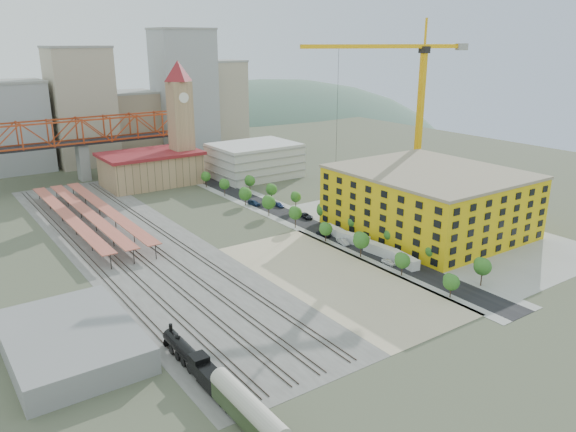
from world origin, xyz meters
TOP-DOWN VIEW (x-y plane):
  - ground at (0.00, 0.00)m, footprint 400.00×400.00m
  - ballast_strip at (-36.00, 17.50)m, footprint 36.00×165.00m
  - dirt_lot at (-4.00, -31.50)m, footprint 28.00×67.00m
  - street_asphalt at (16.00, 15.00)m, footprint 12.00×170.00m
  - sidewalk_west at (10.50, 15.00)m, footprint 3.00×170.00m
  - sidewalk_east at (21.50, 15.00)m, footprint 3.00×170.00m
  - construction_pad at (45.00, -20.00)m, footprint 50.00×90.00m
  - rail_tracks at (-37.80, 17.50)m, footprint 26.56×160.00m
  - platform_canopies at (-41.00, 45.00)m, footprint 16.00×80.00m
  - station_hall at (-5.00, 82.00)m, footprint 38.00×24.00m
  - clock_tower at (8.00, 79.99)m, footprint 12.00×12.00m
  - parking_garage at (36.00, 70.00)m, footprint 34.00×26.00m
  - truss_bridge at (-25.00, 105.00)m, footprint 94.00×9.60m
  - construction_building at (42.00, -20.00)m, footprint 44.60×50.60m
  - warehouse at (-66.00, -30.00)m, footprint 22.00×32.00m
  - street_trees at (16.00, 5.00)m, footprint 15.40×124.40m
  - skyline at (7.47, 142.31)m, footprint 133.00×46.00m
  - distant_hills at (45.28, 260.00)m, footprint 647.00×264.00m
  - locomotive at (-50.00, -47.49)m, footprint 2.84×21.92m
  - coach at (-50.00, -67.19)m, footprint 3.15×18.27m
  - tower_crane at (61.94, 8.57)m, footprint 54.82×24.65m
  - site_trailer_a at (16.00, -35.31)m, footprint 3.90×10.26m
  - site_trailer_b at (16.00, -26.79)m, footprint 3.55×10.36m
  - site_trailer_c at (16.00, -15.65)m, footprint 5.25×10.26m
  - site_trailer_d at (16.00, -7.53)m, footprint 3.04×9.17m
  - car_0 at (13.00, -33.03)m, footprint 1.90×4.19m
  - car_1 at (13.00, -14.92)m, footprint 2.35×4.88m
  - car_2 at (13.00, -6.17)m, footprint 2.51×5.21m
  - car_3 at (13.00, 33.35)m, footprint 2.96×5.61m
  - car_4 at (19.00, -32.12)m, footprint 2.48×4.58m
  - car_5 at (19.00, -5.79)m, footprint 1.95×4.33m
  - car_6 at (19.00, 10.71)m, footprint 3.05×5.79m
  - car_7 at (19.00, 26.52)m, footprint 2.06×4.86m

SIDE VIEW (x-z plane):
  - distant_hills at x=45.28m, z-range -193.04..33.96m
  - ground at x=0.00m, z-range 0.00..0.00m
  - street_trees at x=16.00m, z-range -4.00..4.00m
  - sidewalk_west at x=10.50m, z-range 0.00..0.04m
  - sidewalk_east at x=21.50m, z-range 0.00..0.04m
  - ballast_strip at x=-36.00m, z-range 0.00..0.06m
  - dirt_lot at x=-4.00m, z-range 0.00..0.06m
  - street_asphalt at x=16.00m, z-range 0.00..0.06m
  - construction_pad at x=45.00m, z-range 0.00..0.06m
  - rail_tracks at x=-37.80m, z-range 0.06..0.24m
  - car_5 at x=19.00m, z-range 0.00..1.38m
  - car_0 at x=13.00m, z-range 0.00..1.39m
  - car_7 at x=19.00m, z-range 0.00..1.40m
  - car_2 at x=13.00m, z-range 0.00..1.43m
  - car_4 at x=19.00m, z-range 0.00..1.48m
  - car_1 at x=13.00m, z-range 0.00..1.54m
  - car_3 at x=13.00m, z-range 0.00..1.55m
  - car_6 at x=19.00m, z-range 0.00..1.55m
  - site_trailer_d at x=16.00m, z-range 0.00..2.47m
  - site_trailer_c at x=16.00m, z-range 0.00..2.72m
  - site_trailer_a at x=16.00m, z-range 0.00..2.74m
  - site_trailer_b at x=16.00m, z-range 0.00..2.78m
  - locomotive at x=-50.00m, z-range -0.70..4.78m
  - warehouse at x=-66.00m, z-range 0.00..5.00m
  - coach at x=-50.00m, z-range 0.18..5.92m
  - platform_canopies at x=-41.00m, z-range 1.93..6.06m
  - station_hall at x=-5.00m, z-range 0.12..13.22m
  - parking_garage at x=36.00m, z-range 0.00..14.00m
  - construction_building at x=42.00m, z-range 0.01..18.81m
  - truss_bridge at x=-25.00m, z-range 6.06..31.66m
  - skyline at x=7.47m, z-range -7.19..52.81m
  - clock_tower at x=8.00m, z-range 2.70..54.70m
  - tower_crane at x=61.94m, z-range 7.33..69.90m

